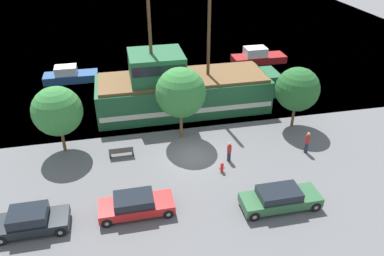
{
  "coord_description": "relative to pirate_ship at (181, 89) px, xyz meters",
  "views": [
    {
      "loc": [
        -4.95,
        -22.9,
        16.3
      ],
      "look_at": [
        0.35,
        2.0,
        1.2
      ],
      "focal_mm": 35.0,
      "sensor_mm": 36.0,
      "label": 1
    }
  ],
  "objects": [
    {
      "name": "tree_row_midwest",
      "position": [
        8.77,
        -5.04,
        1.37
      ],
      "size": [
        3.62,
        3.62,
        5.26
      ],
      "color": "brown",
      "rests_on": "ground_plane"
    },
    {
      "name": "parked_car_curb_front",
      "position": [
        3.58,
        -14.32,
        -1.37
      ],
      "size": [
        4.96,
        1.85,
        1.38
      ],
      "color": "#2D5B38",
      "rests_on": "ground_plane"
    },
    {
      "name": "ground_plane",
      "position": [
        -0.51,
        -7.62,
        -2.07
      ],
      "size": [
        160.0,
        160.0,
        0.0
      ],
      "primitive_type": "plane",
      "color": "#5B5B5E"
    },
    {
      "name": "pedestrian_walking_near",
      "position": [
        1.95,
        -8.86,
        -1.27
      ],
      "size": [
        0.32,
        0.32,
        1.59
      ],
      "color": "#232838",
      "rests_on": "ground_plane"
    },
    {
      "name": "tree_row_mideast",
      "position": [
        -0.88,
        -4.84,
        1.94
      ],
      "size": [
        3.91,
        3.91,
        5.97
      ],
      "color": "brown",
      "rests_on": "ground_plane"
    },
    {
      "name": "tree_row_east",
      "position": [
        -10.08,
        -4.89,
        1.37
      ],
      "size": [
        3.68,
        3.68,
        5.28
      ],
      "color": "brown",
      "rests_on": "ground_plane"
    },
    {
      "name": "bench_promenade_east",
      "position": [
        -5.83,
        -6.66,
        -1.63
      ],
      "size": [
        1.81,
        0.45,
        0.85
      ],
      "color": "#4C4742",
      "rests_on": "ground_plane"
    },
    {
      "name": "fire_hydrant",
      "position": [
        1.07,
        -10.07,
        -1.66
      ],
      "size": [
        0.42,
        0.25,
        0.76
      ],
      "color": "red",
      "rests_on": "ground_plane"
    },
    {
      "name": "parked_car_curb_mid",
      "position": [
        -5.24,
        -13.0,
        -1.39
      ],
      "size": [
        4.55,
        1.84,
        1.36
      ],
      "color": "#B21E1E",
      "rests_on": "ground_plane"
    },
    {
      "name": "water_surface",
      "position": [
        -0.51,
        36.38,
        -2.07
      ],
      "size": [
        80.0,
        80.0,
        0.0
      ],
      "primitive_type": "plane",
      "color": "teal",
      "rests_on": "ground"
    },
    {
      "name": "moored_boat_outer",
      "position": [
        11.31,
        10.1,
        -1.39
      ],
      "size": [
        6.41,
        2.34,
        1.86
      ],
      "color": "maroon",
      "rests_on": "water_surface"
    },
    {
      "name": "pirate_ship",
      "position": [
        0.0,
        0.0,
        0.0
      ],
      "size": [
        16.75,
        5.31,
        12.15
      ],
      "color": "#1E5633",
      "rests_on": "water_surface"
    },
    {
      "name": "parked_car_curb_rear",
      "position": [
        -11.25,
        -13.13,
        -1.36
      ],
      "size": [
        4.1,
        1.9,
        1.45
      ],
      "color": "black",
      "rests_on": "ground_plane"
    },
    {
      "name": "moored_boat_dockside",
      "position": [
        -10.52,
        8.94,
        -1.44
      ],
      "size": [
        5.64,
        2.09,
        1.69
      ],
      "color": "navy",
      "rests_on": "water_surface"
    },
    {
      "name": "pedestrian_walking_far",
      "position": [
        8.05,
        -9.04,
        -1.17
      ],
      "size": [
        0.32,
        0.32,
        1.77
      ],
      "color": "#232838",
      "rests_on": "ground_plane"
    }
  ]
}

